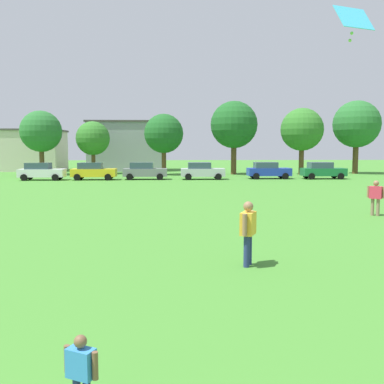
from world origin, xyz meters
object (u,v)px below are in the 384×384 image
object	(u,v)px
tree_far_right	(357,124)
tree_left	(93,138)
adult_bystander	(248,228)
tree_right	(302,130)
parked_car_green_5	(322,170)
tree_center_left	(164,134)
parked_car_white_0	(41,171)
bystander_near_trees	(376,195)
parked_car_gray_2	(144,171)
parked_car_silver_3	(202,171)
tree_center_right	(234,125)
tree_far_left	(41,132)
kite	(354,19)
child_kite_flyer	(81,369)
parked_car_yellow_1	(93,171)
parked_car_blue_4	(268,170)

from	to	relation	value
tree_far_right	tree_left	bearing A→B (deg)	178.29
adult_bystander	tree_right	xyz separation A→B (m)	(13.27, 39.64, 4.18)
parked_car_green_5	tree_right	size ratio (longest dim) A/B	0.56
parked_car_green_5	tree_left	world-z (taller)	tree_left
tree_center_left	parked_car_white_0	bearing A→B (deg)	-146.69
bystander_near_trees	parked_car_gray_2	world-z (taller)	parked_car_gray_2
parked_car_white_0	parked_car_silver_3	size ratio (longest dim) A/B	1.00
tree_center_right	tree_far_right	xyz separation A→B (m)	(14.89, 0.69, 0.14)
tree_far_left	tree_center_right	bearing A→B (deg)	-0.02
kite	tree_left	distance (m)	42.20
adult_bystander	parked_car_green_5	bearing A→B (deg)	1.78
bystander_near_trees	parked_car_gray_2	xyz separation A→B (m)	(-12.01, 24.02, -0.11)
kite	parked_car_green_5	distance (m)	31.80
parked_car_silver_3	tree_left	xyz separation A→B (m)	(-12.29, 9.78, 3.36)
bystander_near_trees	tree_center_right	world-z (taller)	tree_center_right
child_kite_flyer	parked_car_silver_3	world-z (taller)	parked_car_silver_3
parked_car_yellow_1	child_kite_flyer	bearing A→B (deg)	-80.46
parked_car_green_5	parked_car_yellow_1	bearing A→B (deg)	-179.49
child_kite_flyer	tree_center_left	bearing A→B (deg)	117.06
bystander_near_trees	tree_left	xyz separation A→B (m)	(-18.62, 33.57, 3.25)
child_kite_flyer	tree_center_right	size ratio (longest dim) A/B	0.12
parked_car_yellow_1	tree_left	xyz separation A→B (m)	(-1.65, 9.89, 3.36)
parked_car_gray_2	tree_center_right	world-z (taller)	tree_center_right
parked_car_white_0	parked_car_gray_2	world-z (taller)	same
adult_bystander	tree_far_right	size ratio (longest dim) A/B	0.20
parked_car_yellow_1	tree_left	bearing A→B (deg)	99.46
parked_car_white_0	tree_center_right	distance (m)	22.17
parked_car_green_5	tree_right	xyz separation A→B (m)	(0.03, 7.39, 4.35)
parked_car_yellow_1	parked_car_gray_2	xyz separation A→B (m)	(4.96, 0.33, 0.00)
parked_car_silver_3	tree_center_left	distance (m)	9.25
tree_far_right	parked_car_white_0	bearing A→B (deg)	-165.39
tree_far_left	tree_center_left	bearing A→B (deg)	-2.77
parked_car_white_0	tree_far_right	xyz separation A→B (m)	(34.81, 9.08, 5.05)
parked_car_yellow_1	parked_car_gray_2	size ratio (longest dim) A/B	1.00
tree_far_left	tree_left	size ratio (longest dim) A/B	1.18
parked_car_white_0	child_kite_flyer	bearing A→B (deg)	-73.43
bystander_near_trees	tree_far_left	bearing A→B (deg)	162.63
tree_center_right	child_kite_flyer	bearing A→B (deg)	-100.29
bystander_near_trees	tree_far_left	xyz separation A→B (m)	(-24.22, 31.96, 3.99)
kite	tree_far_right	size ratio (longest dim) A/B	0.15
parked_car_blue_4	tree_left	size ratio (longest dim) A/B	0.69
kite	child_kite_flyer	bearing A→B (deg)	-126.85
kite	tree_far_right	world-z (taller)	tree_far_right
parked_car_silver_3	tree_far_right	xyz separation A→B (m)	(19.22, 8.84, 5.05)
parked_car_silver_3	tree_far_right	world-z (taller)	tree_far_right
parked_car_green_5	parked_car_white_0	bearing A→B (deg)	-179.32
parked_car_white_0	tree_center_right	xyz separation A→B (m)	(19.93, 8.39, 4.91)
tree_right	parked_car_blue_4	bearing A→B (deg)	-128.23
child_kite_flyer	tree_far_left	bearing A→B (deg)	133.80
tree_left	tree_center_right	world-z (taller)	tree_center_right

